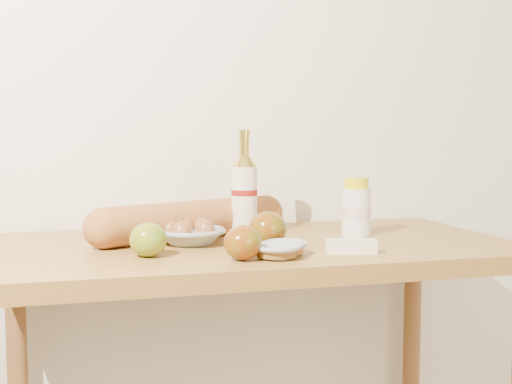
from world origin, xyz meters
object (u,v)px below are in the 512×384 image
cream_bottle (356,209)px  baguette (192,220)px  table (253,295)px  egg_bowl (190,234)px  bourbon_bottle (244,193)px

cream_bottle → baguette: cream_bottle is taller
table → egg_bowl: 0.21m
table → egg_bowl: egg_bowl is taller
baguette → bourbon_bottle: bearing=-22.5°
egg_bowl → baguette: size_ratio=0.37×
baguette → egg_bowl: bearing=-126.5°
table → bourbon_bottle: bourbon_bottle is taller
table → baguette: 0.23m
bourbon_bottle → egg_bowl: bearing=-151.2°
cream_bottle → baguette: 0.40m
bourbon_bottle → baguette: 0.14m
table → cream_bottle: (0.27, 0.04, 0.19)m
table → baguette: bearing=143.7°
egg_bowl → bourbon_bottle: bearing=28.8°
egg_bowl → baguette: 0.08m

